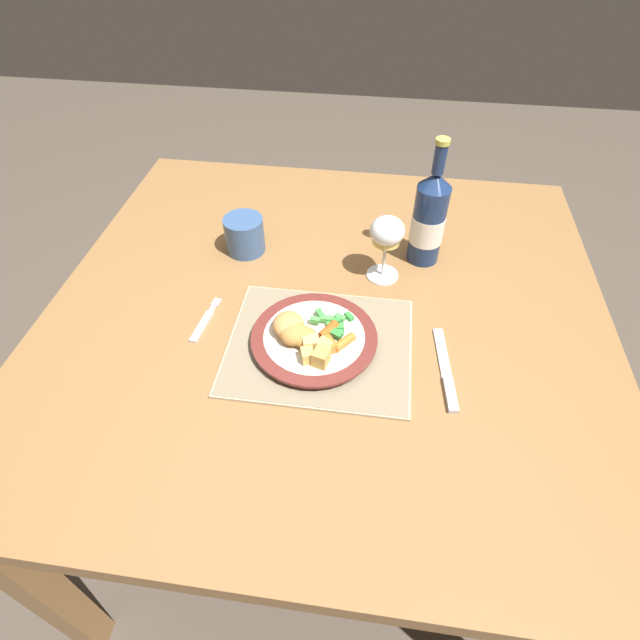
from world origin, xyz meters
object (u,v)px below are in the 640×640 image
object	(u,v)px
table_knife	(447,375)
drinking_cup	(244,234)
dining_table	(327,335)
dinner_plate	(314,339)
wine_glass	(387,235)
fork	(204,323)
bottle	(429,219)

from	to	relation	value
table_knife	drinking_cup	size ratio (longest dim) A/B	2.20
dining_table	table_knife	xyz separation A→B (m)	(0.23, -0.15, 0.09)
dinner_plate	wine_glass	size ratio (longest dim) A/B	1.60
dining_table	drinking_cup	bearing A→B (deg)	142.72
fork	wine_glass	world-z (taller)	wine_glass
dining_table	bottle	xyz separation A→B (m)	(0.19, 0.18, 0.19)
dinner_plate	table_knife	xyz separation A→B (m)	(0.24, -0.04, -0.01)
dinner_plate	fork	xyz separation A→B (m)	(-0.22, 0.03, -0.01)
dinner_plate	drinking_cup	world-z (taller)	drinking_cup
wine_glass	table_knife	bearing A→B (deg)	-64.15
table_knife	dinner_plate	bearing A→B (deg)	170.19
bottle	dining_table	bearing A→B (deg)	-136.32
fork	drinking_cup	size ratio (longest dim) A/B	1.42
table_knife	drinking_cup	bearing A→B (deg)	144.74
fork	drinking_cup	world-z (taller)	drinking_cup
fork	table_knife	xyz separation A→B (m)	(0.46, -0.07, 0.00)
fork	wine_glass	xyz separation A→B (m)	(0.34, 0.19, 0.10)
fork	wine_glass	size ratio (longest dim) A/B	0.85
dinner_plate	wine_glass	world-z (taller)	wine_glass
wine_glass	bottle	bearing A→B (deg)	41.09
fork	table_knife	world-z (taller)	table_knife
fork	bottle	world-z (taller)	bottle
bottle	dinner_plate	bearing A→B (deg)	-124.44
fork	dinner_plate	bearing A→B (deg)	-6.59
wine_glass	bottle	size ratio (longest dim) A/B	0.52
dinner_plate	drinking_cup	size ratio (longest dim) A/B	2.67
drinking_cup	fork	bearing A→B (deg)	-95.85
wine_glass	bottle	distance (m)	0.11
dining_table	table_knife	world-z (taller)	table_knife
table_knife	bottle	xyz separation A→B (m)	(-0.04, 0.33, 0.10)
fork	wine_glass	bearing A→B (deg)	29.83
dining_table	dinner_plate	distance (m)	0.15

